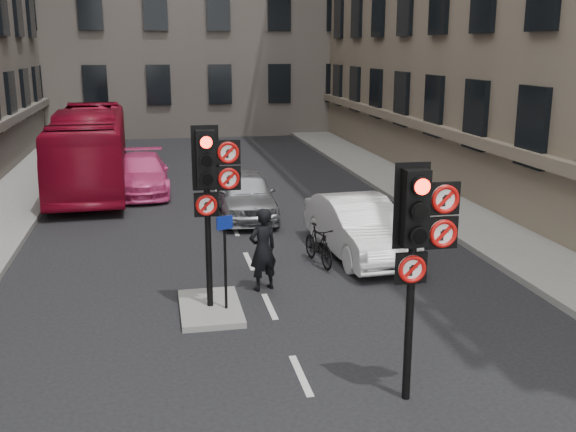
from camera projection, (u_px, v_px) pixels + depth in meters
name	position (u px, v px, depth m)	size (l,w,h in m)	color
pavement_right	(453.00, 207.00, 21.66)	(3.00, 50.00, 0.16)	gray
centre_island	(210.00, 308.00, 13.44)	(1.20, 2.00, 0.12)	gray
signal_near	(419.00, 233.00, 9.51)	(0.91, 0.40, 3.58)	black
signal_far	(211.00, 178.00, 12.79)	(0.91, 0.40, 3.58)	black
car_silver	(246.00, 194.00, 20.63)	(1.69, 4.21, 1.43)	#929398
car_white	(359.00, 227.00, 16.83)	(1.55, 4.45, 1.47)	white
car_pink	(141.00, 174.00, 24.02)	(1.90, 4.68, 1.36)	#E5438A
bus_red	(90.00, 149.00, 24.74)	(2.43, 10.38, 2.89)	maroon
motorcycle	(318.00, 245.00, 16.20)	(0.46, 1.62, 0.97)	black
motorcyclist	(263.00, 249.00, 14.41)	(0.66, 0.43, 1.81)	black
info_sign	(225.00, 249.00, 12.96)	(0.32, 0.14, 1.89)	black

